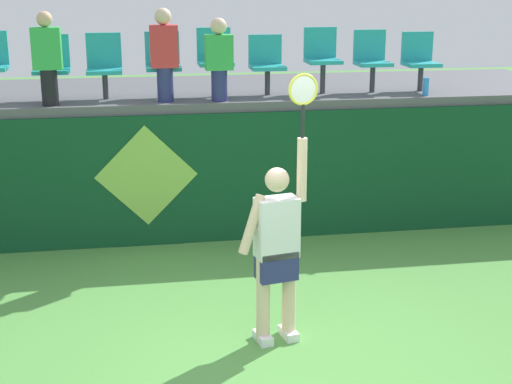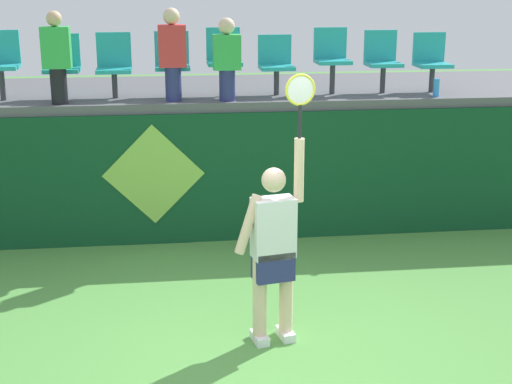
{
  "view_description": "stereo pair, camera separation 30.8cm",
  "coord_description": "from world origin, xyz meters",
  "px_view_note": "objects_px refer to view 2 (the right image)",
  "views": [
    {
      "loc": [
        -1.1,
        -5.85,
        3.33
      ],
      "look_at": [
        0.07,
        1.16,
        1.25
      ],
      "focal_mm": 52.68,
      "sensor_mm": 36.0,
      "label": 1
    },
    {
      "loc": [
        -0.8,
        -5.89,
        3.33
      ],
      "look_at": [
        0.07,
        1.16,
        1.25
      ],
      "focal_mm": 52.68,
      "sensor_mm": 36.0,
      "label": 2
    }
  ],
  "objects_px": {
    "stadium_chair_0": "(1,61)",
    "stadium_chair_3": "(172,61)",
    "tennis_player": "(274,246)",
    "stadium_chair_1": "(62,63)",
    "stadium_chair_6": "(332,56)",
    "water_bottle": "(436,88)",
    "stadium_chair_8": "(431,59)",
    "spectator_0": "(172,53)",
    "stadium_chair_4": "(224,57)",
    "stadium_chair_2": "(114,63)",
    "stadium_chair_5": "(276,62)",
    "stadium_chair_7": "(382,58)",
    "spectator_1": "(57,56)",
    "spectator_2": "(227,58)"
  },
  "relations": [
    {
      "from": "stadium_chair_5",
      "to": "spectator_0",
      "type": "height_order",
      "value": "spectator_0"
    },
    {
      "from": "stadium_chair_8",
      "to": "stadium_chair_3",
      "type": "bearing_deg",
      "value": 179.96
    },
    {
      "from": "tennis_player",
      "to": "stadium_chair_8",
      "type": "relative_size",
      "value": 3.21
    },
    {
      "from": "stadium_chair_0",
      "to": "stadium_chair_7",
      "type": "distance_m",
      "value": 4.91
    },
    {
      "from": "stadium_chair_8",
      "to": "spectator_1",
      "type": "distance_m",
      "value": 4.87
    },
    {
      "from": "tennis_player",
      "to": "stadium_chair_1",
      "type": "relative_size",
      "value": 3.1
    },
    {
      "from": "tennis_player",
      "to": "stadium_chair_5",
      "type": "xyz_separation_m",
      "value": [
        0.52,
        3.45,
        1.27
      ]
    },
    {
      "from": "stadium_chair_4",
      "to": "stadium_chair_8",
      "type": "distance_m",
      "value": 2.79
    },
    {
      "from": "stadium_chair_7",
      "to": "stadium_chair_5",
      "type": "bearing_deg",
      "value": -179.9
    },
    {
      "from": "stadium_chair_2",
      "to": "stadium_chair_6",
      "type": "distance_m",
      "value": 2.83
    },
    {
      "from": "stadium_chair_2",
      "to": "spectator_0",
      "type": "bearing_deg",
      "value": -28.46
    },
    {
      "from": "stadium_chair_3",
      "to": "stadium_chair_1",
      "type": "bearing_deg",
      "value": -179.98
    },
    {
      "from": "stadium_chair_0",
      "to": "stadium_chair_1",
      "type": "bearing_deg",
      "value": 0.05
    },
    {
      "from": "stadium_chair_2",
      "to": "spectator_2",
      "type": "bearing_deg",
      "value": -18.03
    },
    {
      "from": "stadium_chair_1",
      "to": "stadium_chair_2",
      "type": "distance_m",
      "value": 0.65
    },
    {
      "from": "stadium_chair_2",
      "to": "stadium_chair_6",
      "type": "bearing_deg",
      "value": -0.1
    },
    {
      "from": "stadium_chair_6",
      "to": "tennis_player",
      "type": "bearing_deg",
      "value": -110.17
    },
    {
      "from": "stadium_chair_5",
      "to": "spectator_2",
      "type": "height_order",
      "value": "spectator_2"
    },
    {
      "from": "stadium_chair_5",
      "to": "tennis_player",
      "type": "bearing_deg",
      "value": -98.61
    },
    {
      "from": "stadium_chair_2",
      "to": "spectator_1",
      "type": "height_order",
      "value": "spectator_1"
    },
    {
      "from": "spectator_0",
      "to": "spectator_1",
      "type": "relative_size",
      "value": 1.02
    },
    {
      "from": "stadium_chair_3",
      "to": "spectator_0",
      "type": "relative_size",
      "value": 0.72
    },
    {
      "from": "stadium_chair_0",
      "to": "stadium_chair_8",
      "type": "xyz_separation_m",
      "value": [
        5.59,
        -0.0,
        -0.06
      ]
    },
    {
      "from": "spectator_2",
      "to": "stadium_chair_1",
      "type": "bearing_deg",
      "value": 167.51
    },
    {
      "from": "tennis_player",
      "to": "stadium_chair_3",
      "type": "relative_size",
      "value": 3.03
    },
    {
      "from": "stadium_chair_8",
      "to": "spectator_0",
      "type": "xyz_separation_m",
      "value": [
        -3.46,
        -0.4,
        0.17
      ]
    },
    {
      "from": "water_bottle",
      "to": "stadium_chair_0",
      "type": "xyz_separation_m",
      "value": [
        -5.51,
        0.48,
        0.37
      ]
    },
    {
      "from": "tennis_player",
      "to": "stadium_chair_6",
      "type": "height_order",
      "value": "stadium_chair_6"
    },
    {
      "from": "tennis_player",
      "to": "spectator_0",
      "type": "height_order",
      "value": "spectator_0"
    },
    {
      "from": "stadium_chair_6",
      "to": "water_bottle",
      "type": "bearing_deg",
      "value": -20.41
    },
    {
      "from": "stadium_chair_2",
      "to": "spectator_2",
      "type": "xyz_separation_m",
      "value": [
        1.41,
        -0.46,
        0.1
      ]
    },
    {
      "from": "stadium_chair_0",
      "to": "stadium_chair_3",
      "type": "xyz_separation_m",
      "value": [
        2.13,
        0.0,
        -0.03
      ]
    },
    {
      "from": "water_bottle",
      "to": "spectator_2",
      "type": "distance_m",
      "value": 2.74
    },
    {
      "from": "stadium_chair_1",
      "to": "stadium_chair_5",
      "type": "height_order",
      "value": "stadium_chair_1"
    },
    {
      "from": "stadium_chair_2",
      "to": "spectator_2",
      "type": "height_order",
      "value": "spectator_2"
    },
    {
      "from": "stadium_chair_1",
      "to": "stadium_chair_6",
      "type": "height_order",
      "value": "stadium_chair_6"
    },
    {
      "from": "stadium_chair_4",
      "to": "stadium_chair_5",
      "type": "bearing_deg",
      "value": -0.2
    },
    {
      "from": "stadium_chair_8",
      "to": "stadium_chair_6",
      "type": "bearing_deg",
      "value": -180.0
    },
    {
      "from": "tennis_player",
      "to": "stadium_chair_2",
      "type": "relative_size",
      "value": 3.06
    },
    {
      "from": "water_bottle",
      "to": "stadium_chair_2",
      "type": "relative_size",
      "value": 0.28
    },
    {
      "from": "spectator_1",
      "to": "stadium_chair_2",
      "type": "bearing_deg",
      "value": 35.01
    },
    {
      "from": "water_bottle",
      "to": "spectator_2",
      "type": "height_order",
      "value": "spectator_2"
    },
    {
      "from": "stadium_chair_0",
      "to": "stadium_chair_6",
      "type": "distance_m",
      "value": 4.22
    },
    {
      "from": "tennis_player",
      "to": "spectator_2",
      "type": "xyz_separation_m",
      "value": [
        -0.16,
        3.0,
        1.38
      ]
    },
    {
      "from": "water_bottle",
      "to": "stadium_chair_5",
      "type": "xyz_separation_m",
      "value": [
        -2.03,
        0.48,
        0.31
      ]
    },
    {
      "from": "stadium_chair_0",
      "to": "stadium_chair_4",
      "type": "distance_m",
      "value": 2.8
    },
    {
      "from": "water_bottle",
      "to": "stadium_chair_1",
      "type": "relative_size",
      "value": 0.29
    },
    {
      "from": "stadium_chair_6",
      "to": "stadium_chair_7",
      "type": "height_order",
      "value": "stadium_chair_6"
    },
    {
      "from": "stadium_chair_3",
      "to": "stadium_chair_4",
      "type": "xyz_separation_m",
      "value": [
        0.67,
        -0.0,
        0.04
      ]
    },
    {
      "from": "stadium_chair_4",
      "to": "stadium_chair_8",
      "type": "bearing_deg",
      "value": -0.03
    }
  ]
}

